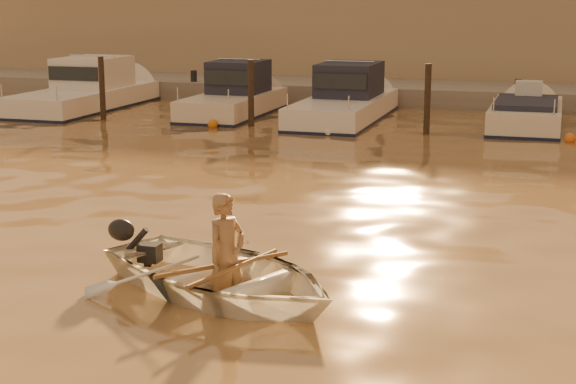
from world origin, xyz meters
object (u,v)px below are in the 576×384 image
(person, at_px, (226,256))
(moored_boat_0, at_px, (84,91))
(moored_boat_1, at_px, (233,96))
(waterfront_building, at_px, (479,31))
(dinghy, at_px, (221,275))
(moored_boat_2, at_px, (344,100))
(moored_boat_3, at_px, (526,120))

(person, xyz_separation_m, moored_boat_0, (-11.76, 16.84, 0.08))
(moored_boat_1, xyz_separation_m, waterfront_building, (6.90, 11.00, 1.77))
(person, xyz_separation_m, moored_boat_1, (-6.22, 16.84, 0.08))
(dinghy, bearing_deg, moored_boat_0, 59.49)
(moored_boat_0, relative_size, moored_boat_2, 1.03)
(moored_boat_0, relative_size, moored_boat_1, 1.25)
(person, relative_size, moored_boat_0, 0.22)
(dinghy, xyz_separation_m, moored_boat_1, (-6.13, 16.80, 0.36))
(moored_boat_2, bearing_deg, moored_boat_3, 0.00)
(dinghy, relative_size, moored_boat_1, 0.60)
(moored_boat_3, bearing_deg, moored_boat_2, 180.00)
(waterfront_building, bearing_deg, moored_boat_0, -138.50)
(moored_boat_1, bearing_deg, moored_boat_2, 0.00)
(moored_boat_3, bearing_deg, moored_boat_1, 180.00)
(dinghy, xyz_separation_m, moored_boat_0, (-11.67, 16.80, 0.36))
(dinghy, height_order, moored_boat_3, moored_boat_3)
(dinghy, distance_m, moored_boat_2, 16.97)
(moored_boat_1, relative_size, moored_boat_2, 0.82)
(moored_boat_1, height_order, waterfront_building, waterfront_building)
(moored_boat_1, bearing_deg, waterfront_building, 57.91)
(moored_boat_3, bearing_deg, waterfront_building, 102.59)
(moored_boat_0, xyz_separation_m, moored_boat_3, (14.89, 0.00, -0.40))
(person, height_order, moored_boat_1, moored_boat_1)
(moored_boat_2, xyz_separation_m, moored_boat_3, (5.60, 0.00, -0.40))
(moored_boat_2, bearing_deg, person, -81.68)
(moored_boat_0, distance_m, moored_boat_2, 9.29)
(moored_boat_2, bearing_deg, moored_boat_0, 180.00)
(moored_boat_0, bearing_deg, moored_boat_1, 0.00)
(moored_boat_0, relative_size, moored_boat_3, 1.33)
(moored_boat_1, relative_size, waterfront_building, 0.13)
(moored_boat_1, height_order, moored_boat_3, moored_boat_1)
(moored_boat_0, height_order, waterfront_building, waterfront_building)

